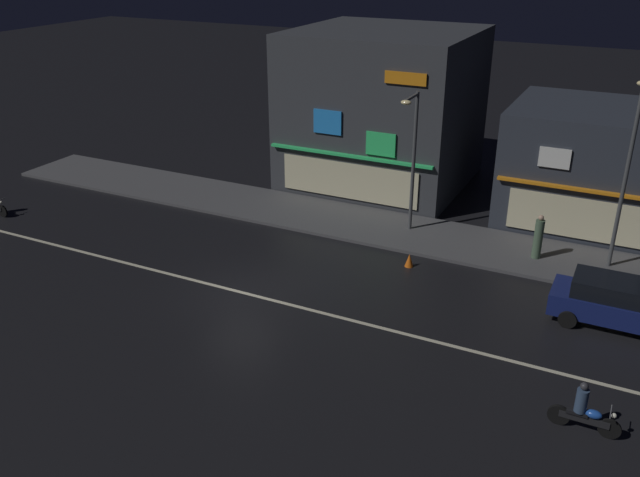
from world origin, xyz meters
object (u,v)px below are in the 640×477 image
(parked_car_near_kerb, at_px, (615,302))
(traffic_cone, at_px, (409,260))
(streetlamp_west, at_px, (412,151))
(pedestrian_on_sidewalk, at_px, (538,238))
(motorcycle_lead, at_px, (584,411))
(streetlamp_mid, at_px, (629,159))

(parked_car_near_kerb, xyz_separation_m, traffic_cone, (-7.75, 1.10, -0.59))
(streetlamp_west, xyz_separation_m, parked_car_near_kerb, (8.92, -4.24, -2.99))
(parked_car_near_kerb, relative_size, traffic_cone, 7.82)
(traffic_cone, bearing_deg, streetlamp_west, 110.51)
(streetlamp_west, relative_size, parked_car_near_kerb, 1.44)
(pedestrian_on_sidewalk, height_order, motorcycle_lead, pedestrian_on_sidewalk)
(streetlamp_west, distance_m, motorcycle_lead, 13.95)
(streetlamp_west, relative_size, traffic_cone, 11.27)
(streetlamp_west, height_order, motorcycle_lead, streetlamp_west)
(motorcycle_lead, bearing_deg, streetlamp_mid, -94.09)
(streetlamp_west, bearing_deg, motorcycle_lead, -50.34)
(pedestrian_on_sidewalk, bearing_deg, motorcycle_lead, 36.50)
(pedestrian_on_sidewalk, distance_m, motorcycle_lead, 10.58)
(streetlamp_west, distance_m, pedestrian_on_sidewalk, 6.34)
(streetlamp_west, distance_m, parked_car_near_kerb, 10.32)
(streetlamp_west, bearing_deg, traffic_cone, -69.49)
(parked_car_near_kerb, bearing_deg, streetlamp_mid, -83.29)
(streetlamp_mid, distance_m, pedestrian_on_sidewalk, 4.58)
(pedestrian_on_sidewalk, relative_size, traffic_cone, 3.42)
(streetlamp_west, relative_size, pedestrian_on_sidewalk, 3.30)
(traffic_cone, bearing_deg, pedestrian_on_sidewalk, 32.17)
(streetlamp_mid, xyz_separation_m, traffic_cone, (-7.25, -3.18, -4.37))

